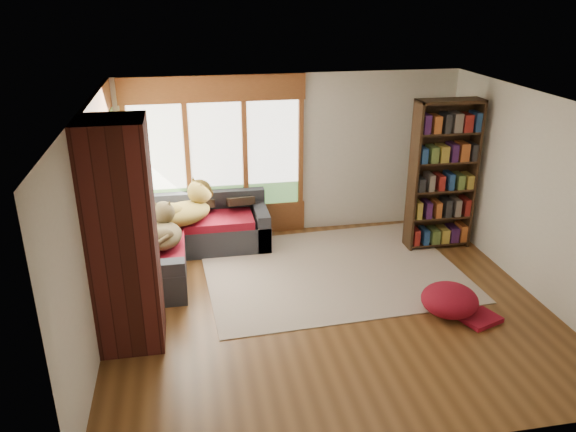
{
  "coord_description": "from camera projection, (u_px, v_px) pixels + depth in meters",
  "views": [
    {
      "loc": [
        -1.66,
        -6.1,
        3.79
      ],
      "look_at": [
        -0.37,
        0.79,
        0.95
      ],
      "focal_mm": 35.0,
      "sensor_mm": 36.0,
      "label": 1
    }
  ],
  "objects": [
    {
      "name": "wall_back",
      "position": [
        291.0,
        155.0,
        9.05
      ],
      "size": [
        5.5,
        0.04,
        2.6
      ],
      "primitive_type": "cube",
      "color": "silver",
      "rests_on": "ground"
    },
    {
      "name": "windows_back",
      "position": [
        217.0,
        156.0,
        8.8
      ],
      "size": [
        2.82,
        0.1,
        1.9
      ],
      "color": "brown",
      "rests_on": "wall_back"
    },
    {
      "name": "area_rug",
      "position": [
        332.0,
        270.0,
        8.13
      ],
      "size": [
        3.74,
        2.93,
        0.01
      ],
      "primitive_type": "cube",
      "rotation": [
        0.0,
        0.0,
        0.05
      ],
      "color": "silver",
      "rests_on": "ground"
    },
    {
      "name": "wall_right",
      "position": [
        537.0,
        197.0,
        7.24
      ],
      "size": [
        0.04,
        5.0,
        2.6
      ],
      "primitive_type": "cube",
      "color": "silver",
      "rests_on": "ground"
    },
    {
      "name": "brick_chimney",
      "position": [
        123.0,
        238.0,
        6.05
      ],
      "size": [
        0.7,
        0.7,
        2.6
      ],
      "primitive_type": "cube",
      "color": "#471914",
      "rests_on": "ground"
    },
    {
      "name": "pouf",
      "position": [
        450.0,
        299.0,
        6.99
      ],
      "size": [
        0.82,
        0.82,
        0.38
      ],
      "primitive_type": "ellipsoid",
      "rotation": [
        0.0,
        0.0,
        0.17
      ],
      "color": "maroon",
      "rests_on": "area_rug"
    },
    {
      "name": "ceiling",
      "position": [
        334.0,
        103.0,
        6.28
      ],
      "size": [
        5.5,
        5.5,
        0.0
      ],
      "primitive_type": "plane",
      "color": "white"
    },
    {
      "name": "throw_pillows",
      "position": [
        177.0,
        211.0,
        8.26
      ],
      "size": [
        1.98,
        1.68,
        0.45
      ],
      "color": "black",
      "rests_on": "sectional_sofa"
    },
    {
      "name": "roller_blind",
      "position": [
        112.0,
        143.0,
        7.99
      ],
      "size": [
        0.03,
        0.72,
        0.9
      ],
      "primitive_type": "cube",
      "color": "#6F9050",
      "rests_on": "wall_left"
    },
    {
      "name": "wall_left",
      "position": [
        93.0,
        228.0,
        6.3
      ],
      "size": [
        0.04,
        5.0,
        2.6
      ],
      "primitive_type": "cube",
      "color": "silver",
      "rests_on": "ground"
    },
    {
      "name": "sectional_sofa",
      "position": [
        173.0,
        241.0,
        8.36
      ],
      "size": [
        2.2,
        2.2,
        0.8
      ],
      "rotation": [
        0.0,
        0.0,
        0.05
      ],
      "color": "#2C2D30",
      "rests_on": "ground"
    },
    {
      "name": "dog_brindle",
      "position": [
        163.0,
        228.0,
        7.65
      ],
      "size": [
        0.55,
        0.86,
        0.45
      ],
      "rotation": [
        0.0,
        0.0,
        1.52
      ],
      "color": "#3C301D",
      "rests_on": "sectional_sofa"
    },
    {
      "name": "dog_tan",
      "position": [
        186.0,
        206.0,
        8.32
      ],
      "size": [
        1.08,
        1.0,
        0.53
      ],
      "rotation": [
        0.0,
        0.0,
        0.59
      ],
      "color": "olive",
      "rests_on": "sectional_sofa"
    },
    {
      "name": "windows_left",
      "position": [
        107.0,
        189.0,
        7.38
      ],
      "size": [
        0.1,
        2.62,
        1.9
      ],
      "color": "brown",
      "rests_on": "wall_left"
    },
    {
      "name": "bookshelf",
      "position": [
        443.0,
        176.0,
        8.5
      ],
      "size": [
        0.99,
        0.33,
        2.31
      ],
      "color": "#352111",
      "rests_on": "ground"
    },
    {
      "name": "floor",
      "position": [
        327.0,
        304.0,
        7.26
      ],
      "size": [
        5.5,
        5.5,
        0.0
      ],
      "primitive_type": "plane",
      "color": "#593618",
      "rests_on": "ground"
    },
    {
      "name": "wall_front",
      "position": [
        409.0,
        324.0,
        4.49
      ],
      "size": [
        5.5,
        0.04,
        2.6
      ],
      "primitive_type": "cube",
      "color": "silver",
      "rests_on": "ground"
    }
  ]
}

